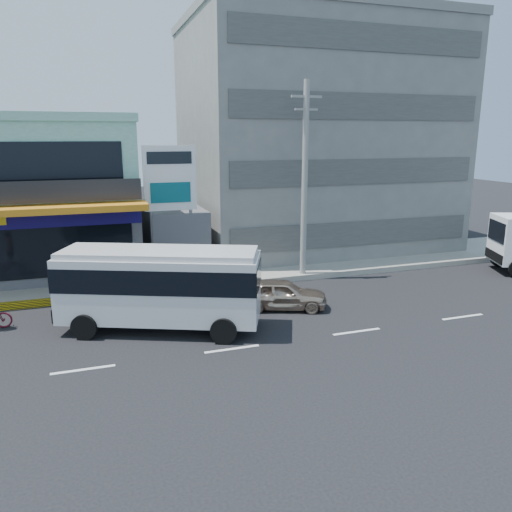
{
  "coord_description": "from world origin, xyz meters",
  "views": [
    {
      "loc": [
        -4.45,
        -15.78,
        7.36
      ],
      "look_at": [
        2.39,
        4.4,
        2.2
      ],
      "focal_mm": 35.0,
      "sensor_mm": 36.0,
      "label": 1
    }
  ],
  "objects_px": {
    "satellite_dish": "(175,207)",
    "billboard": "(170,186)",
    "minibus": "(160,282)",
    "shop_building": "(19,199)",
    "concrete_building": "(314,141)",
    "utility_pole_near": "(305,181)",
    "sedan": "(282,294)"
  },
  "relations": [
    {
      "from": "sedan",
      "to": "shop_building",
      "type": "bearing_deg",
      "value": 67.65
    },
    {
      "from": "concrete_building",
      "to": "satellite_dish",
      "type": "xyz_separation_m",
      "value": [
        -10.0,
        -4.0,
        -3.42
      ]
    },
    {
      "from": "shop_building",
      "to": "billboard",
      "type": "bearing_deg",
      "value": -32.32
    },
    {
      "from": "billboard",
      "to": "sedan",
      "type": "relative_size",
      "value": 1.78
    },
    {
      "from": "satellite_dish",
      "to": "sedan",
      "type": "distance_m",
      "value": 8.74
    },
    {
      "from": "satellite_dish",
      "to": "billboard",
      "type": "height_order",
      "value": "billboard"
    },
    {
      "from": "concrete_building",
      "to": "minibus",
      "type": "height_order",
      "value": "concrete_building"
    },
    {
      "from": "utility_pole_near",
      "to": "sedan",
      "type": "relative_size",
      "value": 2.57
    },
    {
      "from": "concrete_building",
      "to": "utility_pole_near",
      "type": "xyz_separation_m",
      "value": [
        -4.0,
        -7.6,
        -1.85
      ]
    },
    {
      "from": "concrete_building",
      "to": "minibus",
      "type": "bearing_deg",
      "value": -134.41
    },
    {
      "from": "concrete_building",
      "to": "sedan",
      "type": "xyz_separation_m",
      "value": [
        -6.76,
        -11.58,
        -6.34
      ]
    },
    {
      "from": "satellite_dish",
      "to": "billboard",
      "type": "relative_size",
      "value": 0.22
    },
    {
      "from": "sedan",
      "to": "billboard",
      "type": "bearing_deg",
      "value": 53.69
    },
    {
      "from": "satellite_dish",
      "to": "minibus",
      "type": "xyz_separation_m",
      "value": [
        -2.07,
        -8.31,
        -1.68
      ]
    },
    {
      "from": "shop_building",
      "to": "utility_pole_near",
      "type": "bearing_deg",
      "value": -25.06
    },
    {
      "from": "shop_building",
      "to": "utility_pole_near",
      "type": "height_order",
      "value": "utility_pole_near"
    },
    {
      "from": "satellite_dish",
      "to": "billboard",
      "type": "bearing_deg",
      "value": -105.52
    },
    {
      "from": "minibus",
      "to": "sedan",
      "type": "distance_m",
      "value": 5.5
    },
    {
      "from": "utility_pole_near",
      "to": "minibus",
      "type": "bearing_deg",
      "value": -149.69
    },
    {
      "from": "satellite_dish",
      "to": "utility_pole_near",
      "type": "bearing_deg",
      "value": -30.96
    },
    {
      "from": "billboard",
      "to": "utility_pole_near",
      "type": "xyz_separation_m",
      "value": [
        6.5,
        -1.8,
        0.22
      ]
    },
    {
      "from": "minibus",
      "to": "shop_building",
      "type": "bearing_deg",
      "value": 117.79
    },
    {
      "from": "utility_pole_near",
      "to": "concrete_building",
      "type": "bearing_deg",
      "value": 62.24
    },
    {
      "from": "billboard",
      "to": "sedan",
      "type": "bearing_deg",
      "value": -57.06
    },
    {
      "from": "billboard",
      "to": "sedan",
      "type": "xyz_separation_m",
      "value": [
        3.74,
        -5.78,
        -4.27
      ]
    },
    {
      "from": "utility_pole_near",
      "to": "satellite_dish",
      "type": "bearing_deg",
      "value": 149.04
    },
    {
      "from": "concrete_building",
      "to": "billboard",
      "type": "relative_size",
      "value": 2.32
    },
    {
      "from": "satellite_dish",
      "to": "utility_pole_near",
      "type": "xyz_separation_m",
      "value": [
        6.0,
        -3.6,
        1.57
      ]
    },
    {
      "from": "shop_building",
      "to": "satellite_dish",
      "type": "bearing_deg",
      "value": -20.21
    },
    {
      "from": "utility_pole_near",
      "to": "minibus",
      "type": "xyz_separation_m",
      "value": [
        -8.07,
        -4.71,
        -3.25
      ]
    },
    {
      "from": "satellite_dish",
      "to": "sedan",
      "type": "xyz_separation_m",
      "value": [
        3.24,
        -7.58,
        -2.91
      ]
    },
    {
      "from": "shop_building",
      "to": "utility_pole_near",
      "type": "relative_size",
      "value": 1.24
    }
  ]
}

